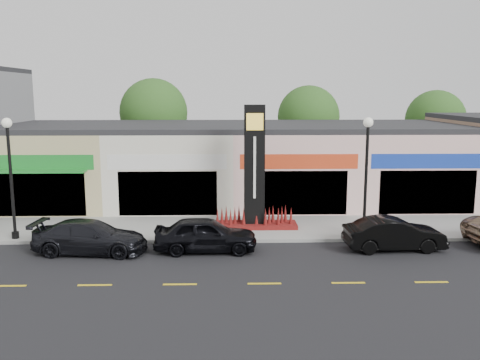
% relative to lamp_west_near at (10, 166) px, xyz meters
% --- Properties ---
extents(ground, '(120.00, 120.00, 0.00)m').
position_rel_lamp_west_near_xyz_m(ground, '(8.00, -2.50, -3.48)').
color(ground, black).
rests_on(ground, ground).
extents(sidewalk, '(52.00, 4.30, 0.15)m').
position_rel_lamp_west_near_xyz_m(sidewalk, '(8.00, 1.85, -3.40)').
color(sidewalk, gray).
rests_on(sidewalk, ground).
extents(curb, '(52.00, 0.20, 0.15)m').
position_rel_lamp_west_near_xyz_m(curb, '(8.00, -0.40, -3.40)').
color(curb, gray).
rests_on(curb, ground).
extents(shop_beige, '(7.00, 10.85, 4.80)m').
position_rel_lamp_west_near_xyz_m(shop_beige, '(-0.50, 8.96, -1.08)').
color(shop_beige, tan).
rests_on(shop_beige, ground).
extents(shop_cream, '(7.00, 10.01, 4.80)m').
position_rel_lamp_west_near_xyz_m(shop_cream, '(6.50, 8.97, -1.08)').
color(shop_cream, beige).
rests_on(shop_cream, ground).
extents(shop_pink_w, '(7.00, 10.01, 4.80)m').
position_rel_lamp_west_near_xyz_m(shop_pink_w, '(13.50, 8.97, -1.08)').
color(shop_pink_w, beige).
rests_on(shop_pink_w, ground).
extents(shop_pink_e, '(7.00, 10.01, 4.80)m').
position_rel_lamp_west_near_xyz_m(shop_pink_e, '(20.50, 8.97, -1.08)').
color(shop_pink_e, beige).
rests_on(shop_pink_e, ground).
extents(tree_rear_west, '(5.20, 5.20, 7.83)m').
position_rel_lamp_west_near_xyz_m(tree_rear_west, '(4.00, 17.00, 1.74)').
color(tree_rear_west, '#382619').
rests_on(tree_rear_west, ground).
extents(tree_rear_mid, '(4.80, 4.80, 7.29)m').
position_rel_lamp_west_near_xyz_m(tree_rear_mid, '(16.00, 17.00, 1.41)').
color(tree_rear_mid, '#382619').
rests_on(tree_rear_mid, ground).
extents(tree_rear_east, '(4.60, 4.60, 6.94)m').
position_rel_lamp_west_near_xyz_m(tree_rear_east, '(26.00, 17.00, 1.15)').
color(tree_rear_east, '#382619').
rests_on(tree_rear_east, ground).
extents(lamp_west_near, '(0.44, 0.44, 5.47)m').
position_rel_lamp_west_near_xyz_m(lamp_west_near, '(0.00, 0.00, 0.00)').
color(lamp_west_near, black).
rests_on(lamp_west_near, sidewalk).
extents(lamp_east_near, '(0.44, 0.44, 5.47)m').
position_rel_lamp_west_near_xyz_m(lamp_east_near, '(16.00, 0.00, 0.00)').
color(lamp_east_near, black).
rests_on(lamp_east_near, sidewalk).
extents(pylon_sign, '(4.20, 1.30, 6.00)m').
position_rel_lamp_west_near_xyz_m(pylon_sign, '(11.00, 1.70, -1.20)').
color(pylon_sign, '#5D0F10').
rests_on(pylon_sign, sidewalk).
extents(car_dark_sedan, '(2.36, 4.94, 1.39)m').
position_rel_lamp_west_near_xyz_m(car_dark_sedan, '(3.88, -1.76, -2.78)').
color(car_dark_sedan, black).
rests_on(car_dark_sedan, ground).
extents(car_black_sedan, '(1.80, 4.37, 1.48)m').
position_rel_lamp_west_near_xyz_m(car_black_sedan, '(8.75, -1.67, -2.73)').
color(car_black_sedan, black).
rests_on(car_black_sedan, ground).
extents(car_black_conv, '(1.69, 4.32, 1.40)m').
position_rel_lamp_west_near_xyz_m(car_black_conv, '(16.87, -1.66, -2.78)').
color(car_black_conv, black).
rests_on(car_black_conv, ground).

